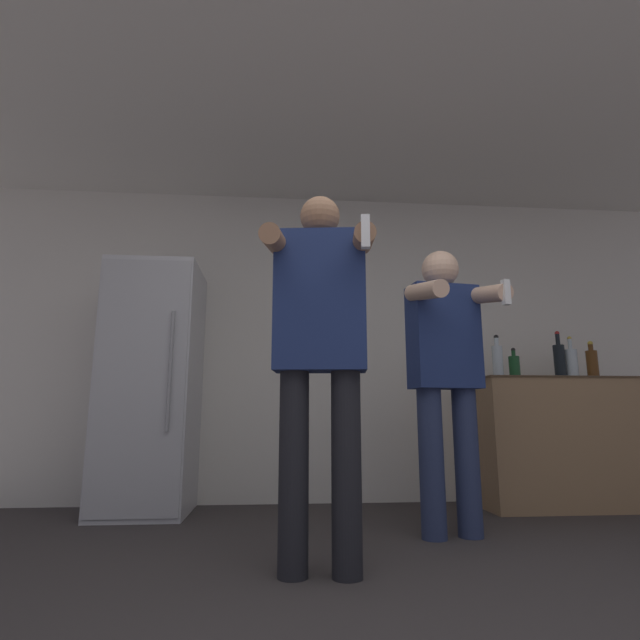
% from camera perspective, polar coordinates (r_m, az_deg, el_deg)
% --- Properties ---
extents(wall_back, '(7.00, 0.06, 2.55)m').
position_cam_1_polar(wall_back, '(4.19, 0.90, -2.68)').
color(wall_back, silver).
rests_on(wall_back, ground_plane).
extents(ceiling_slab, '(7.00, 3.30, 0.05)m').
position_cam_1_polar(ceiling_slab, '(3.34, 3.54, 23.88)').
color(ceiling_slab, silver).
rests_on(ceiling_slab, wall_back).
extents(refrigerator, '(0.62, 0.73, 1.77)m').
position_cam_1_polar(refrigerator, '(3.86, -18.66, -7.20)').
color(refrigerator, silver).
rests_on(refrigerator, ground_plane).
extents(counter, '(1.30, 0.68, 0.96)m').
position_cam_1_polar(counter, '(4.35, 25.50, -12.43)').
color(counter, '#997551').
rests_on(counter, ground_plane).
extents(bottle_red_label, '(0.08, 0.08, 0.33)m').
position_cam_1_polar(bottle_red_label, '(4.07, 19.64, -4.33)').
color(bottle_red_label, silver).
rests_on(bottle_red_label, counter).
extents(bottle_clear_vodka, '(0.08, 0.08, 0.23)m').
position_cam_1_polar(bottle_clear_vodka, '(4.12, 21.33, -4.92)').
color(bottle_clear_vodka, '#194723').
rests_on(bottle_clear_vodka, counter).
extents(bottle_brown_liquor, '(0.08, 0.08, 0.37)m').
position_cam_1_polar(bottle_brown_liquor, '(4.30, 25.70, -4.12)').
color(bottle_brown_liquor, black).
rests_on(bottle_brown_liquor, counter).
extents(bottle_amber_bourbon, '(0.08, 0.08, 0.29)m').
position_cam_1_polar(bottle_amber_bourbon, '(4.44, 28.67, -4.33)').
color(bottle_amber_bourbon, '#563314').
rests_on(bottle_amber_bourbon, counter).
extents(bottle_green_wine, '(0.09, 0.09, 0.33)m').
position_cam_1_polar(bottle_green_wine, '(4.35, 26.82, -4.37)').
color(bottle_green_wine, silver).
rests_on(bottle_green_wine, counter).
extents(person_woman_foreground, '(0.53, 0.48, 1.71)m').
position_cam_1_polar(person_woman_foreground, '(2.27, 0.00, -2.52)').
color(person_woman_foreground, black).
rests_on(person_woman_foreground, ground_plane).
extents(person_man_side, '(0.53, 0.54, 1.68)m').
position_cam_1_polar(person_man_side, '(3.06, 14.19, -4.98)').
color(person_man_side, navy).
rests_on(person_man_side, ground_plane).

